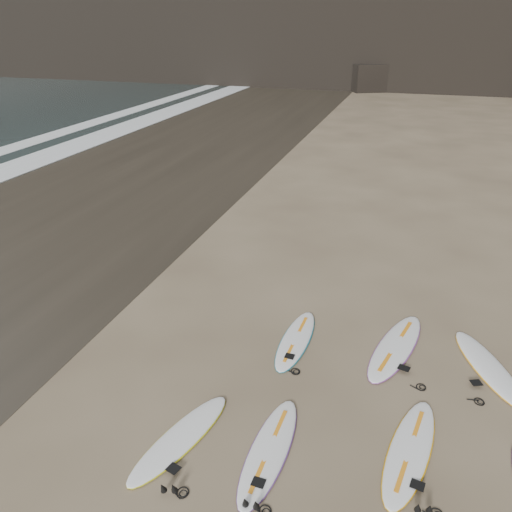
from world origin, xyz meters
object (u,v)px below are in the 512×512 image
Objects in this scene: surfboard_0 at (181,438)px; surfboard_2 at (410,450)px; surfboard_5 at (296,339)px; surfboard_6 at (396,346)px; surfboard_1 at (269,450)px; surfboard_7 at (489,367)px.

surfboard_0 is 0.94× the size of surfboard_2.
surfboard_6 is (2.10, 0.39, 0.01)m from surfboard_5.
surfboard_0 is 0.97× the size of surfboard_1.
surfboard_0 is 1.51m from surfboard_1.
surfboard_1 is at bearing 23.79° from surfboard_0.
surfboard_5 is (-2.49, 2.45, -0.00)m from surfboard_2.
surfboard_0 and surfboard_5 have the same top height.
surfboard_2 is 3.05m from surfboard_7.
surfboard_5 is 2.13m from surfboard_6.
surfboard_6 reaches higher than surfboard_0.
surfboard_2 is at bearing -67.31° from surfboard_6.
surfboard_0 is 1.00× the size of surfboard_5.
surfboard_5 is at bearing 145.95° from surfboard_2.
surfboard_0 is at bearing -116.59° from surfboard_6.
surfboard_0 is at bearing -155.98° from surfboard_2.
surfboard_0 is 3.54m from surfboard_5.
surfboard_0 is at bearing -168.75° from surfboard_7.
surfboard_2 is 3.49m from surfboard_5.
surfboard_0 is at bearing -170.14° from surfboard_1.
surfboard_2 reaches higher than surfboard_0.
surfboard_7 is at bearing 51.22° from surfboard_0.
surfboard_0 is 6.24m from surfboard_7.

